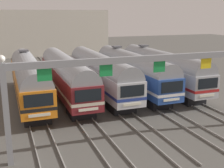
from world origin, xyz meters
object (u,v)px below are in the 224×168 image
at_px(commuter_train_blue, 132,70).
at_px(commuter_train_stainless, 161,68).
at_px(commuter_train_orange, 29,77).
at_px(catenary_gantry, 159,72).
at_px(commuter_train_silver, 100,72).
at_px(commuter_train_maroon, 66,75).

height_order(commuter_train_blue, commuter_train_stainless, same).
height_order(commuter_train_orange, commuter_train_blue, same).
distance_m(commuter_train_orange, catenary_gantry, 15.92).
relative_size(commuter_train_blue, catenary_gantry, 0.85).
distance_m(commuter_train_silver, commuter_train_stainless, 8.04).
height_order(commuter_train_maroon, catenary_gantry, catenary_gantry).
bearing_deg(catenary_gantry, commuter_train_silver, 90.00).
xyz_separation_m(commuter_train_orange, catenary_gantry, (8.04, -13.50, 2.55)).
relative_size(commuter_train_orange, commuter_train_silver, 1.00).
bearing_deg(commuter_train_silver, commuter_train_maroon, 180.00).
bearing_deg(commuter_train_blue, commuter_train_silver, -179.94).
bearing_deg(commuter_train_orange, commuter_train_maroon, -0.06).
bearing_deg(commuter_train_silver, commuter_train_blue, 0.06).
bearing_deg(commuter_train_orange, commuter_train_blue, 0.00).
bearing_deg(commuter_train_maroon, catenary_gantry, -73.41).
relative_size(commuter_train_silver, commuter_train_stainless, 1.00).
height_order(commuter_train_silver, catenary_gantry, catenary_gantry).
relative_size(commuter_train_maroon, commuter_train_stainless, 1.00).
height_order(commuter_train_stainless, catenary_gantry, catenary_gantry).
height_order(commuter_train_orange, catenary_gantry, catenary_gantry).
xyz_separation_m(commuter_train_silver, commuter_train_blue, (4.02, 0.00, 0.00)).
relative_size(commuter_train_maroon, commuter_train_silver, 1.00).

